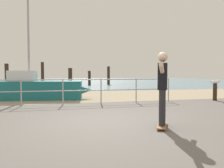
{
  "coord_description": "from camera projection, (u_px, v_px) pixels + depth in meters",
  "views": [
    {
      "loc": [
        -1.38,
        -5.22,
        1.24
      ],
      "look_at": [
        0.48,
        2.0,
        0.9
      ],
      "focal_mm": 35.08,
      "sensor_mm": 36.0,
      "label": 1
    }
  ],
  "objects": [
    {
      "name": "ground_plane",
      "position": [
        126.0,
        134.0,
        4.49
      ],
      "size": [
        24.0,
        10.0,
        0.04
      ],
      "primitive_type": "cube",
      "color": "#605B56",
      "rests_on": "ground"
    },
    {
      "name": "sea_surface",
      "position": [
        63.0,
        81.0,
        39.3
      ],
      "size": [
        72.0,
        50.0,
        0.04
      ],
      "primitive_type": "cube",
      "color": "slate",
      "rests_on": "ground"
    },
    {
      "name": "beach_strip",
      "position": [
        81.0,
        96.0,
        12.22
      ],
      "size": [
        24.0,
        6.0,
        0.04
      ],
      "primitive_type": "cube",
      "color": "tan",
      "rests_on": "ground"
    },
    {
      "name": "skateboard",
      "position": [
        162.0,
        125.0,
        5.0
      ],
      "size": [
        0.58,
        0.79,
        0.08
      ],
      "color": "brown",
      "rests_on": "ground"
    },
    {
      "name": "skateboarder",
      "position": [
        163.0,
        84.0,
        4.96
      ],
      "size": [
        0.81,
        1.29,
        1.65
      ],
      "color": "#26262B",
      "rests_on": "skateboard"
    },
    {
      "name": "railing_fence",
      "position": [
        42.0,
        88.0,
        8.43
      ],
      "size": [
        10.84,
        0.05,
        1.05
      ],
      "color": "#9EA0A5",
      "rests_on": "ground"
    },
    {
      "name": "groyne_post_1",
      "position": [
        7.0,
        77.0,
        15.82
      ],
      "size": [
        0.27,
        0.27,
        2.0
      ],
      "primitive_type": "cylinder",
      "color": "#332319",
      "rests_on": "ground"
    },
    {
      "name": "seagull",
      "position": [
        216.0,
        82.0,
        10.06
      ],
      "size": [
        0.39,
        0.37,
        0.18
      ],
      "color": "white",
      "rests_on": "bollard_short"
    },
    {
      "name": "sailboat",
      "position": [
        39.0,
        89.0,
        10.61
      ],
      "size": [
        5.06,
        2.04,
        5.87
      ],
      "color": "#19666B",
      "rests_on": "ground"
    },
    {
      "name": "groyne_post_2",
      "position": [
        43.0,
        76.0,
        18.34
      ],
      "size": [
        0.25,
        0.25,
        2.25
      ],
      "primitive_type": "cylinder",
      "color": "#332319",
      "rests_on": "ground"
    },
    {
      "name": "groyne_post_5",
      "position": [
        109.0,
        76.0,
        25.72
      ],
      "size": [
        0.32,
        0.32,
        2.15
      ],
      "primitive_type": "cylinder",
      "color": "#332319",
      "rests_on": "ground"
    },
    {
      "name": "groyne_post_4",
      "position": [
        89.0,
        78.0,
        24.5
      ],
      "size": [
        0.31,
        0.31,
        1.61
      ],
      "primitive_type": "cylinder",
      "color": "#332319",
      "rests_on": "ground"
    },
    {
      "name": "bollard_short",
      "position": [
        215.0,
        92.0,
        10.09
      ],
      "size": [
        0.18,
        0.18,
        0.8
      ],
      "primitive_type": "cylinder",
      "color": "#332319",
      "rests_on": "ground"
    },
    {
      "name": "groyne_post_3",
      "position": [
        70.0,
        78.0,
        20.11
      ],
      "size": [
        0.36,
        0.36,
        1.8
      ],
      "primitive_type": "cylinder",
      "color": "#332319",
      "rests_on": "ground"
    }
  ]
}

